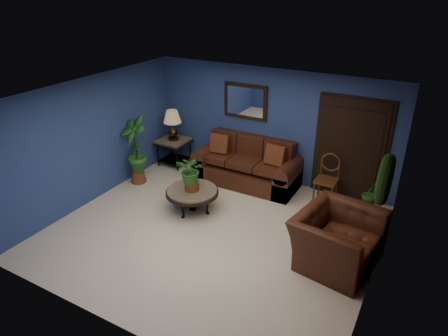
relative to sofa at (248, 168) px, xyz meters
The scene contains 18 objects.
floor 2.14m from the sofa, 81.30° to the right, with size 5.50×5.50×0.00m, color beige.
wall_back 1.05m from the sofa, 52.34° to the left, with size 5.50×0.04×2.50m, color navy.
wall_left 3.33m from the sofa, 139.36° to the right, with size 0.04×5.00×2.50m, color navy.
wall_right_brick 3.82m from the sofa, 34.21° to the right, with size 0.04×5.00×2.50m, color maroon.
ceiling 3.02m from the sofa, 81.30° to the right, with size 5.50×5.00×0.02m, color white.
crown_molding 4.24m from the sofa, 34.47° to the right, with size 0.03×5.00×0.14m, color white.
wall_mirror 1.46m from the sofa, 126.95° to the left, with size 1.02×0.06×0.77m, color #3E2A14.
closet_door 2.22m from the sofa, 10.50° to the left, with size 1.44×0.06×2.18m, color black.
wreath 3.88m from the sofa, 34.09° to the right, with size 0.72×0.72×0.16m, color black.
sofa is the anchor object (origin of this frame).
coffee_table 1.68m from the sofa, 104.25° to the right, with size 1.04×1.04×0.44m.
end_table 1.99m from the sofa, behind, with size 0.71×0.71×0.65m.
table_lamp 2.12m from the sofa, behind, with size 0.42×0.42×0.70m.
side_chair 1.78m from the sofa, ahead, with size 0.43×0.43×1.00m.
armchair 3.10m from the sofa, 37.19° to the right, with size 1.34×1.17×0.87m, color #492114.
coffee_plant 1.76m from the sofa, 104.25° to the right, with size 0.53×0.47×0.72m.
floor_plant 2.67m from the sofa, ahead, with size 0.41×0.37×0.77m.
tall_plant 2.51m from the sofa, 150.20° to the right, with size 0.79×0.65×1.54m.
Camera 1 is at (3.11, -5.19, 4.16)m, focal length 32.00 mm.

